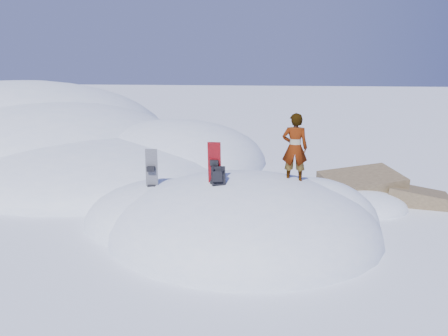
# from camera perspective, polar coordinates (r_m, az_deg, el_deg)

# --- Properties ---
(ground) EXTENTS (120.00, 120.00, 0.00)m
(ground) POSITION_cam_1_polar(r_m,az_deg,el_deg) (11.41, 2.52, -8.44)
(ground) COLOR white
(ground) RESTS_ON ground
(snow_mound) EXTENTS (8.00, 6.00, 3.00)m
(snow_mound) POSITION_cam_1_polar(r_m,az_deg,el_deg) (11.64, 1.74, -7.95)
(snow_mound) COLOR white
(snow_mound) RESTS_ON ground
(snow_ridge) EXTENTS (21.50, 18.50, 6.40)m
(snow_ridge) POSITION_cam_1_polar(r_m,az_deg,el_deg) (23.57, -22.07, 2.46)
(snow_ridge) COLOR white
(snow_ridge) RESTS_ON ground
(rock_outcrop) EXTENTS (4.68, 4.41, 1.68)m
(rock_outcrop) POSITION_cam_1_polar(r_m,az_deg,el_deg) (14.55, 18.10, -4.01)
(rock_outcrop) COLOR brown
(rock_outcrop) RESTS_ON ground
(snowboard_red) EXTENTS (0.32, 0.25, 1.67)m
(snowboard_red) POSITION_cam_1_polar(r_m,az_deg,el_deg) (10.55, -1.23, -0.86)
(snowboard_red) COLOR red
(snowboard_red) RESTS_ON snow_mound
(snowboard_dark) EXTENTS (0.33, 0.21, 1.71)m
(snowboard_dark) POSITION_cam_1_polar(r_m,az_deg,el_deg) (11.76, -9.42, -1.56)
(snowboard_dark) COLOR black
(snowboard_dark) RESTS_ON snow_mound
(backpack) EXTENTS (0.40, 0.45, 0.54)m
(backpack) POSITION_cam_1_polar(r_m,az_deg,el_deg) (10.44, -0.78, -1.04)
(backpack) COLOR black
(backpack) RESTS_ON snow_mound
(gear_pile) EXTENTS (0.88, 0.77, 0.23)m
(gear_pile) POSITION_cam_1_polar(r_m,az_deg,el_deg) (10.64, -12.11, -9.84)
(gear_pile) COLOR black
(gear_pile) RESTS_ON ground
(person) EXTENTS (0.67, 0.47, 1.77)m
(person) POSITION_cam_1_polar(r_m,az_deg,el_deg) (11.11, 9.23, 2.61)
(person) COLOR slate
(person) RESTS_ON snow_mound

